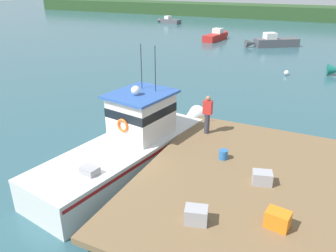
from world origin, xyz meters
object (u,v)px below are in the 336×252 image
(crate_single_far, at_px, (196,215))
(crate_stack_mid_dock, at_px, (262,178))
(moored_boat_far_left, at_px, (273,42))
(main_fishing_boat, at_px, (132,144))
(moored_boat_near_channel, at_px, (216,36))
(crate_single_by_cleat, at_px, (278,219))
(bait_bucket, at_px, (223,154))
(moored_boat_off_the_point, at_px, (169,21))
(mooring_buoy_spare_mooring, at_px, (286,73))
(deckhand_by_the_boat, at_px, (207,114))

(crate_single_far, distance_m, crate_stack_mid_dock, 2.88)
(crate_stack_mid_dock, relative_size, moored_boat_far_left, 0.10)
(main_fishing_boat, distance_m, moored_boat_near_channel, 32.22)
(crate_single_by_cleat, bearing_deg, main_fishing_boat, 155.12)
(crate_stack_mid_dock, relative_size, bait_bucket, 1.76)
(crate_single_by_cleat, xyz_separation_m, bait_bucket, (-2.33, 2.89, -0.07))
(crate_single_far, xyz_separation_m, moored_boat_off_the_point, (-23.67, 48.29, -1.02))
(crate_single_far, distance_m, crate_single_by_cleat, 2.10)
(moored_boat_far_left, distance_m, mooring_buoy_spare_mooring, 12.60)
(main_fishing_boat, xyz_separation_m, moored_boat_off_the_point, (-19.56, 44.74, -0.60))
(crate_single_by_cleat, height_order, crate_stack_mid_dock, crate_single_by_cleat)
(bait_bucket, height_order, moored_boat_near_channel, bait_bucket)
(moored_boat_far_left, bearing_deg, crate_single_far, -83.87)
(crate_single_by_cleat, bearing_deg, deckhand_by_the_boat, 127.36)
(crate_single_by_cleat, relative_size, bait_bucket, 1.76)
(main_fishing_boat, distance_m, mooring_buoy_spare_mooring, 18.06)
(deckhand_by_the_boat, relative_size, moored_boat_off_the_point, 0.34)
(main_fishing_boat, xyz_separation_m, moored_boat_far_left, (0.53, 29.84, -0.47))
(deckhand_by_the_boat, distance_m, moored_boat_far_left, 28.04)
(main_fishing_boat, height_order, crate_single_by_cleat, main_fishing_boat)
(crate_single_far, height_order, moored_boat_near_channel, crate_single_far)
(moored_boat_off_the_point, bearing_deg, moored_boat_far_left, -36.56)
(crate_single_by_cleat, distance_m, moored_boat_far_left, 33.14)
(crate_stack_mid_dock, height_order, mooring_buoy_spare_mooring, crate_stack_mid_dock)
(deckhand_by_the_boat, xyz_separation_m, moored_boat_off_the_point, (-22.03, 42.83, -1.65))
(moored_boat_off_the_point, height_order, moored_boat_far_left, moored_boat_far_left)
(main_fishing_boat, distance_m, deckhand_by_the_boat, 3.29)
(main_fishing_boat, distance_m, moored_boat_far_left, 29.85)
(main_fishing_boat, relative_size, moored_boat_near_channel, 1.80)
(main_fishing_boat, bearing_deg, bait_bucket, 1.15)
(main_fishing_boat, xyz_separation_m, crate_stack_mid_dock, (5.32, -0.94, 0.40))
(bait_bucket, bearing_deg, main_fishing_boat, -178.85)
(main_fishing_boat, height_order, moored_boat_off_the_point, main_fishing_boat)
(crate_stack_mid_dock, height_order, bait_bucket, crate_stack_mid_dock)
(main_fishing_boat, relative_size, crate_stack_mid_dock, 16.61)
(moored_boat_far_left, bearing_deg, crate_stack_mid_dock, -81.16)
(moored_boat_near_channel, relative_size, mooring_buoy_spare_mooring, 14.30)
(crate_stack_mid_dock, height_order, moored_boat_off_the_point, crate_stack_mid_dock)
(bait_bucket, relative_size, deckhand_by_the_boat, 0.21)
(moored_boat_off_the_point, xyz_separation_m, moored_boat_far_left, (20.09, -14.90, 0.13))
(bait_bucket, xyz_separation_m, moored_boat_near_channel, (-10.47, 31.43, -0.89))
(bait_bucket, relative_size, moored_boat_off_the_point, 0.07)
(crate_single_by_cleat, height_order, moored_boat_off_the_point, crate_single_by_cleat)
(crate_stack_mid_dock, xyz_separation_m, moored_boat_off_the_point, (-24.87, 45.68, -1.00))
(crate_single_by_cleat, height_order, mooring_buoy_spare_mooring, crate_single_by_cleat)
(deckhand_by_the_boat, height_order, moored_boat_far_left, deckhand_by_the_boat)
(main_fishing_boat, distance_m, crate_single_by_cleat, 6.72)
(bait_bucket, bearing_deg, moored_boat_near_channel, 108.42)
(moored_boat_off_the_point, bearing_deg, moored_boat_near_channel, -45.87)
(bait_bucket, bearing_deg, crate_single_far, -84.24)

